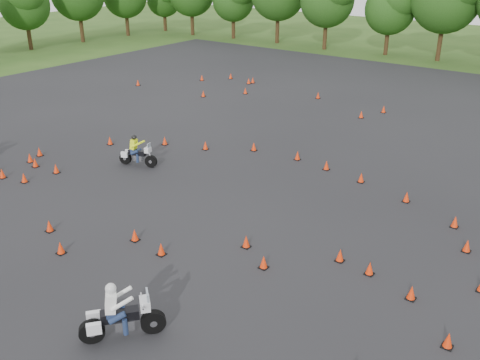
{
  "coord_description": "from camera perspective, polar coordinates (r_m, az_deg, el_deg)",
  "views": [
    {
      "loc": [
        12.16,
        -12.4,
        10.12
      ],
      "look_at": [
        0.0,
        4.0,
        1.2
      ],
      "focal_mm": 40.0,
      "sensor_mm": 36.0,
      "label": 1
    }
  ],
  "objects": [
    {
      "name": "asphalt_pad",
      "position": [
        24.26,
        2.81,
        -1.07
      ],
      "size": [
        62.0,
        62.0,
        0.0
      ],
      "primitive_type": "plane",
      "color": "black",
      "rests_on": "ground"
    },
    {
      "name": "rider_yellow",
      "position": [
        27.14,
        -10.91,
        3.07
      ],
      "size": [
        2.14,
        1.24,
        1.58
      ],
      "primitive_type": null,
      "rotation": [
        0.0,
        0.0,
        0.32
      ],
      "color": "#E9FF16",
      "rests_on": "ground"
    },
    {
      "name": "traffic_cones",
      "position": [
        23.91,
        2.04,
        -0.85
      ],
      "size": [
        36.51,
        33.19,
        0.45
      ],
      "color": "#F4330A",
      "rests_on": "asphalt_pad"
    },
    {
      "name": "ground",
      "position": [
        20.1,
        -6.85,
        -6.82
      ],
      "size": [
        140.0,
        140.0,
        0.0
      ],
      "primitive_type": "plane",
      "color": "#2D5119",
      "rests_on": "ground"
    },
    {
      "name": "rider_white",
      "position": [
        15.52,
        -12.56,
        -13.36
      ],
      "size": [
        2.09,
        2.34,
        1.86
      ],
      "primitive_type": null,
      "rotation": [
        0.0,
        0.0,
        0.89
      ],
      "color": "white",
      "rests_on": "ground"
    }
  ]
}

